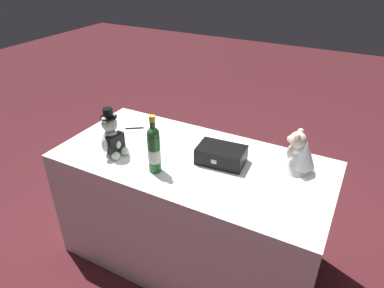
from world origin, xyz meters
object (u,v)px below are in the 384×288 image
object	(u,v)px
gift_case_black	(221,155)
signing_pen	(135,128)
teddy_bear_bride	(298,154)
teddy_bear_groom	(112,138)
champagne_bottle	(154,149)

from	to	relation	value
gift_case_black	signing_pen	bearing A→B (deg)	171.20
signing_pen	teddy_bear_bride	bearing A→B (deg)	0.98
teddy_bear_bride	gift_case_black	bearing A→B (deg)	-162.70
signing_pen	gift_case_black	xyz separation A→B (m)	(0.68, -0.11, 0.04)
gift_case_black	teddy_bear_groom	bearing A→B (deg)	-159.64
teddy_bear_groom	gift_case_black	size ratio (longest dim) A/B	1.05
signing_pen	gift_case_black	bearing A→B (deg)	-8.80
teddy_bear_groom	teddy_bear_bride	world-z (taller)	teddy_bear_groom
teddy_bear_bride	gift_case_black	world-z (taller)	teddy_bear_bride
teddy_bear_groom	gift_case_black	world-z (taller)	teddy_bear_groom
teddy_bear_groom	gift_case_black	distance (m)	0.64
teddy_bear_bride	champagne_bottle	bearing A→B (deg)	-151.42
teddy_bear_bride	signing_pen	bearing A→B (deg)	-179.02
teddy_bear_groom	champagne_bottle	size ratio (longest dim) A/B	0.88
champagne_bottle	teddy_bear_groom	bearing A→B (deg)	174.90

